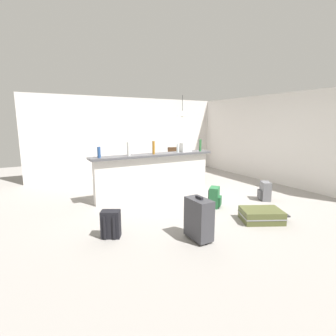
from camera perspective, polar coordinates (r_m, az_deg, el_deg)
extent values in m
cube|color=gray|center=(6.06, 3.30, -6.53)|extent=(13.00, 13.00, 0.05)
cube|color=silver|center=(8.54, -7.73, 7.03)|extent=(6.60, 0.10, 2.50)
cube|color=silver|center=(8.08, 20.89, 6.26)|extent=(0.10, 6.00, 2.50)
cube|color=silver|center=(5.93, -3.04, -1.88)|extent=(2.80, 0.20, 0.96)
cube|color=#4C4C51|center=(5.84, -3.08, 2.96)|extent=(2.96, 0.40, 0.05)
cylinder|color=#284C89|center=(5.36, -15.27, 3.43)|extent=(0.07, 0.07, 0.23)
cylinder|color=silver|center=(5.55, -8.86, 4.25)|extent=(0.08, 0.08, 0.29)
cylinder|color=#9E661E|center=(5.75, -3.26, 4.59)|extent=(0.06, 0.06, 0.30)
cylinder|color=silver|center=(6.10, 2.22, 4.49)|extent=(0.06, 0.06, 0.21)
cylinder|color=#2D6B38|center=(6.38, 7.27, 5.09)|extent=(0.06, 0.06, 0.30)
cube|color=silver|center=(6.28, 4.00, 4.71)|extent=(0.26, 0.18, 0.22)
cube|color=#332319|center=(7.78, 3.16, 2.86)|extent=(1.10, 0.80, 0.04)
cylinder|color=#332319|center=(7.30, 1.31, -0.57)|extent=(0.06, 0.06, 0.70)
cylinder|color=#332319|center=(7.83, 7.50, 0.10)|extent=(0.06, 0.06, 0.70)
cylinder|color=#332319|center=(7.88, -1.20, 0.25)|extent=(0.06, 0.06, 0.70)
cylinder|color=#332319|center=(8.38, 4.73, 0.83)|extent=(0.06, 0.06, 0.70)
cube|color=#4C331E|center=(7.31, 5.02, 0.05)|extent=(0.43, 0.43, 0.04)
cube|color=#4C331E|center=(7.41, 4.18, 2.24)|extent=(0.40, 0.07, 0.48)
cylinder|color=#4C331E|center=(7.13, 4.80, -2.05)|extent=(0.04, 0.04, 0.41)
cylinder|color=#4C331E|center=(7.33, 6.76, -1.74)|extent=(0.04, 0.04, 0.41)
cylinder|color=#4C331E|center=(7.38, 3.25, -1.61)|extent=(0.04, 0.04, 0.41)
cylinder|color=#4C331E|center=(7.57, 5.18, -1.32)|extent=(0.04, 0.04, 0.41)
cube|color=#4C331E|center=(8.39, 0.95, 1.43)|extent=(0.48, 0.48, 0.04)
cube|color=#4C331E|center=(8.18, 1.32, 3.04)|extent=(0.40, 0.13, 0.48)
cylinder|color=#4C331E|center=(8.62, 1.65, 0.15)|extent=(0.04, 0.04, 0.41)
cylinder|color=#4C331E|center=(8.54, -0.39, 0.05)|extent=(0.04, 0.04, 0.41)
cylinder|color=#4C331E|center=(8.33, 2.32, -0.22)|extent=(0.04, 0.04, 0.41)
cylinder|color=#4C331E|center=(8.23, 0.20, -0.33)|extent=(0.04, 0.04, 0.41)
cylinder|color=black|center=(7.69, 3.28, 14.32)|extent=(0.01, 0.01, 0.47)
cone|color=white|center=(7.67, 3.25, 12.20)|extent=(0.34, 0.34, 0.14)
sphere|color=white|center=(7.67, 3.25, 11.61)|extent=(0.07, 0.07, 0.07)
cube|color=#51562D|center=(4.83, 20.25, -9.96)|extent=(0.82, 0.74, 0.22)
cube|color=gray|center=(4.83, 20.25, -9.96)|extent=(0.84, 0.75, 0.02)
cube|color=#2D2D33|center=(5.00, 24.66, -9.58)|extent=(0.21, 0.22, 0.02)
cube|color=slate|center=(6.08, 21.03, -4.86)|extent=(0.30, 0.33, 0.42)
cube|color=#515155|center=(6.07, 19.99, -5.55)|extent=(0.17, 0.22, 0.19)
cube|color=black|center=(6.18, 21.69, -4.86)|extent=(0.04, 0.04, 0.36)
cube|color=black|center=(6.06, 22.12, -5.20)|extent=(0.04, 0.04, 0.36)
cube|color=#286B3D|center=(5.32, 10.36, -6.47)|extent=(0.33, 0.32, 0.42)
cube|color=#205530|center=(5.32, 11.51, -7.32)|extent=(0.21, 0.19, 0.19)
cube|color=black|center=(5.27, 9.15, -6.82)|extent=(0.04, 0.04, 0.36)
cube|color=black|center=(5.41, 9.43, -6.40)|extent=(0.04, 0.04, 0.36)
cube|color=#38383D|center=(3.84, 6.93, -11.21)|extent=(0.25, 0.44, 0.60)
cylinder|color=black|center=(4.09, 5.19, -14.30)|extent=(0.03, 0.06, 0.06)
cylinder|color=black|center=(3.82, 8.61, -16.27)|extent=(0.03, 0.06, 0.06)
cube|color=#232328|center=(3.73, 7.04, -6.63)|extent=(0.04, 0.14, 0.04)
cube|color=black|center=(4.02, -12.73, -12.20)|extent=(0.33, 0.29, 0.42)
cube|color=black|center=(4.15, -12.35, -12.56)|extent=(0.22, 0.16, 0.19)
cube|color=black|center=(3.92, -12.02, -13.08)|extent=(0.04, 0.04, 0.36)
cube|color=black|center=(3.96, -14.06, -12.98)|extent=(0.04, 0.04, 0.36)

